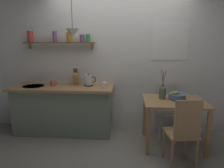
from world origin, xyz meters
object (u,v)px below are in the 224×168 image
object	(u,v)px
dining_chair_near	(183,130)
coffee_mug_spare	(104,85)
fruit_bowl	(177,96)
coffee_mug_by_sink	(53,83)
pendant_lamp	(73,33)
dining_table	(174,108)
knife_block	(76,78)
dining_chair_far	(167,107)
twig_vase	(162,93)
electric_kettle	(88,81)

from	to	relation	value
dining_chair_near	coffee_mug_spare	bearing A→B (deg)	143.85
fruit_bowl	coffee_mug_by_sink	bearing A→B (deg)	173.35
coffee_mug_spare	pendant_lamp	xyz separation A→B (m)	(-0.54, 0.08, 0.87)
dining_table	coffee_mug_spare	world-z (taller)	coffee_mug_spare
dining_table	pendant_lamp	size ratio (longest dim) A/B	1.39
knife_block	coffee_mug_by_sink	size ratio (longest dim) A/B	2.30
dining_chair_near	dining_chair_far	world-z (taller)	dining_chair_near
coffee_mug_by_sink	pendant_lamp	world-z (taller)	pendant_lamp
fruit_bowl	twig_vase	world-z (taller)	twig_vase
fruit_bowl	twig_vase	bearing A→B (deg)	178.60
dining_table	pendant_lamp	xyz separation A→B (m)	(-1.67, 0.30, 1.17)
pendant_lamp	twig_vase	bearing A→B (deg)	-8.35
dining_chair_far	twig_vase	bearing A→B (deg)	-113.34
dining_chair_near	dining_table	bearing A→B (deg)	89.38
dining_table	dining_chair_near	distance (m)	0.61
dining_chair_far	pendant_lamp	world-z (taller)	pendant_lamp
dining_chair_near	knife_block	distance (m)	2.04
coffee_mug_spare	dining_chair_near	bearing A→B (deg)	-36.15
twig_vase	knife_block	world-z (taller)	twig_vase
coffee_mug_spare	pendant_lamp	bearing A→B (deg)	171.18
dining_chair_near	electric_kettle	xyz separation A→B (m)	(-1.43, 0.99, 0.45)
dining_table	fruit_bowl	bearing A→B (deg)	54.89
dining_chair_near	coffee_mug_by_sink	size ratio (longest dim) A/B	7.26
dining_chair_near	fruit_bowl	bearing A→B (deg)	85.05
twig_vase	coffee_mug_spare	world-z (taller)	twig_vase
fruit_bowl	twig_vase	size ratio (longest dim) A/B	0.56
pendant_lamp	coffee_mug_spare	bearing A→B (deg)	-8.82
fruit_bowl	electric_kettle	xyz separation A→B (m)	(-1.49, 0.31, 0.17)
electric_kettle	knife_block	world-z (taller)	knife_block
fruit_bowl	twig_vase	distance (m)	0.24
dining_table	fruit_bowl	xyz separation A→B (m)	(0.05, 0.07, 0.17)
twig_vase	coffee_mug_spare	size ratio (longest dim) A/B	3.95
dining_chair_near	coffee_mug_by_sink	xyz separation A→B (m)	(-2.07, 0.93, 0.40)
electric_kettle	knife_block	xyz separation A→B (m)	(-0.24, 0.07, 0.02)
dining_chair_near	dining_chair_far	bearing A→B (deg)	91.15
fruit_bowl	coffee_mug_spare	world-z (taller)	coffee_mug_spare
dining_chair_far	coffee_mug_by_sink	size ratio (longest dim) A/B	6.90
dining_table	coffee_mug_by_sink	size ratio (longest dim) A/B	7.13
dining_chair_near	pendant_lamp	xyz separation A→B (m)	(-1.66, 0.91, 1.27)
pendant_lamp	electric_kettle	bearing A→B (deg)	20.31
dining_chair_far	pendant_lamp	size ratio (longest dim) A/B	1.34
knife_block	coffee_mug_spare	bearing A→B (deg)	-23.91
fruit_bowl	dining_table	bearing A→B (deg)	-125.11
fruit_bowl	electric_kettle	bearing A→B (deg)	168.22
dining_table	knife_block	world-z (taller)	knife_block
dining_chair_near	twig_vase	distance (m)	0.78
twig_vase	coffee_mug_spare	xyz separation A→B (m)	(-0.95, 0.14, 0.08)
dining_chair_near	pendant_lamp	bearing A→B (deg)	151.44
dining_chair_near	electric_kettle	bearing A→B (deg)	145.27
fruit_bowl	coffee_mug_by_sink	size ratio (longest dim) A/B	2.01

